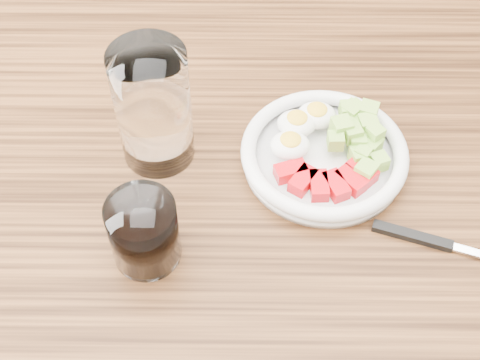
# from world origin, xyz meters

# --- Properties ---
(dining_table) EXTENTS (1.50, 0.90, 0.77)m
(dining_table) POSITION_xyz_m (0.00, 0.00, 0.67)
(dining_table) COLOR brown
(dining_table) RESTS_ON ground
(bowl) EXTENTS (0.21, 0.21, 0.05)m
(bowl) POSITION_xyz_m (0.09, 0.06, 0.79)
(bowl) COLOR silver
(bowl) RESTS_ON dining_table
(fork) EXTENTS (0.19, 0.07, 0.01)m
(fork) POSITION_xyz_m (0.21, -0.06, 0.77)
(fork) COLOR black
(fork) RESTS_ON dining_table
(water_glass) EXTENTS (0.09, 0.09, 0.16)m
(water_glass) POSITION_xyz_m (-0.11, 0.08, 0.85)
(water_glass) COLOR white
(water_glass) RESTS_ON dining_table
(coffee_glass) EXTENTS (0.08, 0.08, 0.09)m
(coffee_glass) POSITION_xyz_m (-0.11, -0.07, 0.81)
(coffee_glass) COLOR white
(coffee_glass) RESTS_ON dining_table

